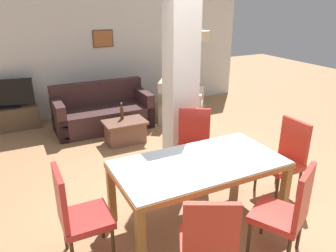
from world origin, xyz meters
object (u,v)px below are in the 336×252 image
Objects in this scene: sofa at (103,113)px; dining_chair_far_right at (194,143)px; bottle at (122,113)px; floor_lamp at (201,43)px; dining_chair_head_right at (285,156)px; dining_chair_near_left at (208,242)px; dining_table at (199,173)px; dining_chair_near_right at (287,210)px; dining_chair_head_left at (76,212)px; tv_stand at (12,118)px; armchair at (180,106)px; tv_screen at (7,94)px; coffee_table at (125,131)px.

dining_chair_far_right is at bearing 103.58° from sofa.
floor_lamp is at bearing 25.16° from bottle.
dining_chair_head_right is 1.95m from dining_chair_near_left.
dining_chair_near_right reaches higher than dining_table.
floor_lamp is (2.71, 4.51, 0.94)m from dining_chair_near_left.
tv_stand is at bearing -174.10° from dining_chair_head_left.
armchair is (1.88, 3.94, -0.23)m from dining_chair_near_left.
dining_chair_near_left reaches higher than bottle.
bottle is at bearing 149.48° from tv_screen.
dining_table reaches higher than tv_stand.
dining_chair_head_left is 0.57× the size of floor_lamp.
dining_chair_far_right is 0.54× the size of sofa.
dining_chair_near_left is 0.57× the size of floor_lamp.
dining_table is 6.19× the size of bottle.
dining_table is 4.42m from tv_stand.
dining_chair_near_left is 3.38m from coffee_table.
dining_chair_near_right is at bearing -65.72° from tv_stand.
armchair is (0.14, 3.05, -0.23)m from dining_chair_head_right.
tv_screen is at bearing 36.97° from dining_chair_head_right.
tv_screen is at bearing 113.46° from dining_table.
bottle is 2.29m from tv_screen.
dining_chair_near_left is at bearing 116.98° from dining_chair_head_right.
dining_chair_near_left and dining_chair_near_right have the same top height.
dining_chair_far_right is 3.32× the size of bottle.
dining_chair_far_right and dining_chair_near_right have the same top height.
dining_chair_far_right is (0.45, 0.85, -0.08)m from dining_table.
dining_chair_near_right is at bearing -82.44° from bottle.
tv_screen is at bearing 0.00° from tv_stand.
dining_chair_near_left is 5.35m from floor_lamp.
tv_stand is at bearing 137.74° from coffee_table.
tv_screen is at bearing 174.16° from floor_lamp.
dining_table is 1.86× the size of dining_chair_head_right.
sofa is 0.81m from bottle.
bottle is at bearing -47.16° from dining_chair_far_right.
sofa reaches higher than bottle.
coffee_table is at bearing 69.81° from dining_chair_near_right.
sofa is 1.97× the size of tv_screen.
dining_chair_far_right is 0.82× the size of armchair.
tv_stand is (-1.61, 0.71, -0.08)m from sofa.
coffee_table is 2.45× the size of bottle.
coffee_table is at bearing -30.92° from armchair.
coffee_table is 2.42m from tv_screen.
dining_chair_head_right is at bearing 17.79° from dining_chair_near_right.
dining_chair_near_right is at bearing -62.02° from dining_table.
tv_stand is 0.58× the size of floor_lamp.
dining_chair_near_right is at bearing -82.21° from coffee_table.
dining_chair_near_right is at bearing 29.03° from dining_chair_near_left.
tv_screen reaches higher than tv_stand.
dining_chair_head_right is 3.87m from floor_lamp.
sofa reaches higher than dining_table.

